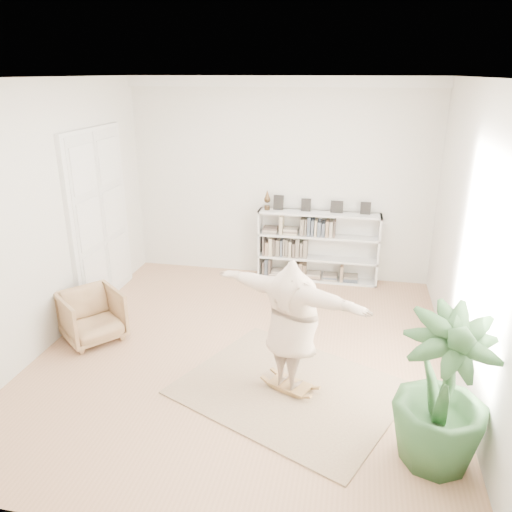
{
  "coord_description": "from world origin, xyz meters",
  "views": [
    {
      "loc": [
        1.36,
        -5.86,
        3.66
      ],
      "look_at": [
        0.08,
        0.4,
        1.3
      ],
      "focal_mm": 35.0,
      "sensor_mm": 36.0,
      "label": 1
    }
  ],
  "objects": [
    {
      "name": "rug",
      "position": [
        0.74,
        -0.72,
        0.01
      ],
      "size": [
        3.1,
        2.86,
        0.02
      ],
      "primitive_type": "cube",
      "rotation": [
        0.0,
        0.0,
        -0.43
      ],
      "color": "tan",
      "rests_on": "floor"
    },
    {
      "name": "rocker_board",
      "position": [
        0.74,
        -0.72,
        0.07
      ],
      "size": [
        0.56,
        0.47,
        0.1
      ],
      "rotation": [
        0.0,
        0.0,
        -0.43
      ],
      "color": "olive",
      "rests_on": "rug"
    },
    {
      "name": "floor",
      "position": [
        0.0,
        0.0,
        0.0
      ],
      "size": [
        6.0,
        6.0,
        0.0
      ],
      "primitive_type": "plane",
      "color": "#AD7E59",
      "rests_on": "ground"
    },
    {
      "name": "person",
      "position": [
        0.74,
        -0.72,
        0.94
      ],
      "size": [
        2.04,
        1.32,
        1.62
      ],
      "primitive_type": "imported",
      "rotation": [
        0.0,
        0.0,
        2.71
      ],
      "color": "beige",
      "rests_on": "rocker_board"
    },
    {
      "name": "houseplant",
      "position": [
        2.3,
        -1.6,
        0.82
      ],
      "size": [
        1.07,
        1.07,
        1.63
      ],
      "primitive_type": "imported",
      "rotation": [
        0.0,
        0.0,
        0.19
      ],
      "color": "#294E27",
      "rests_on": "floor"
    },
    {
      "name": "doors",
      "position": [
        -2.7,
        1.3,
        1.4
      ],
      "size": [
        0.09,
        1.78,
        2.92
      ],
      "color": "white",
      "rests_on": "floor"
    },
    {
      "name": "room_shell",
      "position": [
        0.0,
        2.94,
        3.51
      ],
      "size": [
        6.0,
        6.0,
        6.0
      ],
      "color": "silver",
      "rests_on": "floor"
    },
    {
      "name": "bookshelf",
      "position": [
        0.74,
        2.82,
        0.64
      ],
      "size": [
        2.2,
        0.35,
        1.64
      ],
      "color": "silver",
      "rests_on": "floor"
    },
    {
      "name": "armchair",
      "position": [
        -2.24,
        -0.04,
        0.37
      ],
      "size": [
        1.12,
        1.11,
        0.73
      ],
      "primitive_type": "imported",
      "rotation": [
        0.0,
        0.0,
        0.88
      ],
      "color": "tan",
      "rests_on": "floor"
    }
  ]
}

